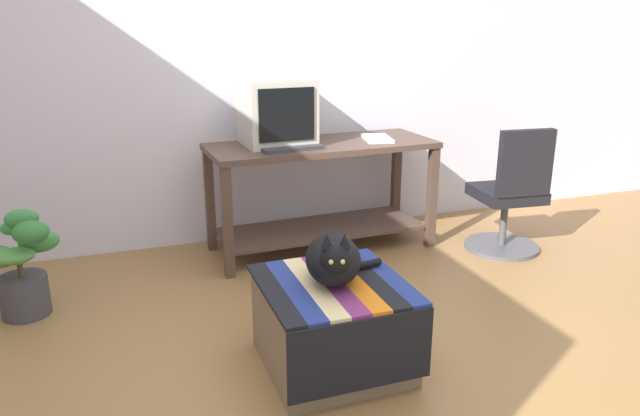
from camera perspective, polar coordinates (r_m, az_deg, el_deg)
The scene contains 10 objects.
ground_plane at distance 2.89m, azimuth 5.16°, elevation -15.46°, with size 14.00×14.00×0.00m, color olive.
back_wall at distance 4.37m, azimuth -5.97°, elevation 13.93°, with size 8.00×0.10×2.60m, color silver.
desk at distance 4.16m, azimuth 0.17°, elevation 2.96°, with size 1.58×0.66×0.76m.
tv_monitor at distance 4.04m, azimuth -4.17°, elevation 9.05°, with size 0.47×0.44×0.43m.
keyboard at distance 3.89m, azimuth -2.74°, elevation 5.73°, with size 0.40×0.15×0.02m, color #333338.
book at distance 4.23m, azimuth 5.48°, elevation 6.62°, with size 0.18×0.29×0.02m, color white.
ottoman_with_blanket at distance 2.83m, azimuth 1.24°, elevation -11.04°, with size 0.65×0.69×0.43m.
cat at distance 2.70m, azimuth 1.31°, elevation -4.87°, with size 0.45×0.43×0.28m.
potted_plant at distance 3.65m, azimuth -26.54°, elevation -5.19°, with size 0.42×0.39×0.59m.
office_chair at distance 4.33m, azimuth 17.68°, elevation 0.83°, with size 0.52×0.52×0.89m.
Camera 1 is at (-1.05, -2.19, 1.57)m, focal length 33.62 mm.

